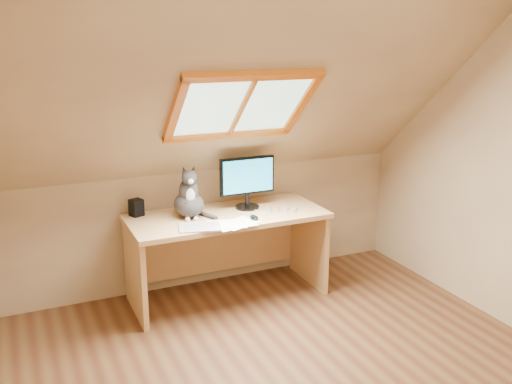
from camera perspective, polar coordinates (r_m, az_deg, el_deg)
room_shell at (r=3.10m, az=6.69°, el=2.68°), size 3.52×3.52×2.41m
desk at (r=4.70m, az=-3.21°, el=-4.54°), size 1.58×0.69×0.72m
monitor at (r=4.65m, az=-0.88°, el=1.31°), size 0.47×0.20×0.43m
cat at (r=4.47m, az=-6.72°, el=-0.66°), size 0.26×0.30×0.42m
desk_speaker at (r=4.60m, az=-11.88°, el=-1.53°), size 0.12×0.12×0.13m
graphics_tablet at (r=4.26m, az=-5.65°, el=-3.53°), size 0.35×0.29×0.01m
mouse at (r=4.42m, az=-0.18°, el=-2.57°), size 0.07×0.11×0.03m
papers at (r=4.32m, az=-2.49°, el=-3.23°), size 0.35×0.30×0.01m
cables at (r=4.61m, az=1.85°, el=-1.99°), size 0.51×0.26×0.01m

